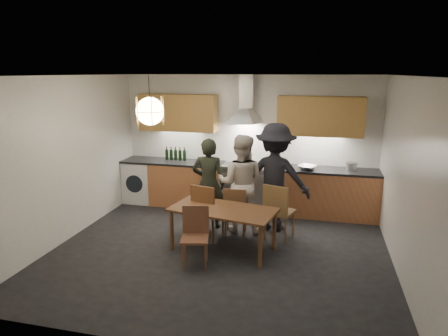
% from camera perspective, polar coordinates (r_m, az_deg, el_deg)
% --- Properties ---
extents(ground, '(5.00, 5.00, 0.00)m').
position_cam_1_polar(ground, '(6.20, -0.62, -11.71)').
color(ground, black).
rests_on(ground, ground).
extents(room_shell, '(5.02, 4.52, 2.61)m').
position_cam_1_polar(room_shell, '(5.69, -0.67, 4.03)').
color(room_shell, white).
rests_on(room_shell, ground).
extents(counter_run, '(5.00, 0.62, 0.90)m').
position_cam_1_polar(counter_run, '(7.83, 3.07, -2.76)').
color(counter_run, '#CE814F').
rests_on(counter_run, ground).
extents(range_stove, '(0.90, 0.60, 0.92)m').
position_cam_1_polar(range_stove, '(7.83, 2.89, -2.82)').
color(range_stove, silver).
rests_on(range_stove, ground).
extents(wall_fixtures, '(4.30, 0.54, 1.10)m').
position_cam_1_polar(wall_fixtures, '(7.67, 3.19, 7.74)').
color(wall_fixtures, tan).
rests_on(wall_fixtures, ground).
extents(pendant_lamp, '(0.43, 0.43, 0.70)m').
position_cam_1_polar(pendant_lamp, '(5.87, -10.52, 7.98)').
color(pendant_lamp, black).
rests_on(pendant_lamp, ground).
extents(dining_table, '(1.68, 1.06, 0.66)m').
position_cam_1_polar(dining_table, '(6.02, -0.14, -6.51)').
color(dining_table, brown).
rests_on(dining_table, ground).
extents(chair_back_left, '(0.51, 0.51, 0.92)m').
position_cam_1_polar(chair_back_left, '(6.40, -2.59, -5.79)').
color(chair_back_left, brown).
rests_on(chair_back_left, ground).
extents(chair_back_mid, '(0.41, 0.41, 0.82)m').
position_cam_1_polar(chair_back_mid, '(6.57, 1.60, -5.78)').
color(chair_back_mid, brown).
rests_on(chair_back_mid, ground).
extents(chair_back_right, '(0.53, 0.53, 0.93)m').
position_cam_1_polar(chair_back_right, '(6.43, 7.67, -5.76)').
color(chair_back_right, brown).
rests_on(chair_back_right, ground).
extents(chair_front, '(0.45, 0.45, 0.83)m').
position_cam_1_polar(chair_front, '(5.66, -4.13, -9.06)').
color(chair_front, brown).
rests_on(chair_front, ground).
extents(person_left, '(0.61, 0.43, 1.57)m').
position_cam_1_polar(person_left, '(6.85, -2.20, -2.22)').
color(person_left, black).
rests_on(person_left, ground).
extents(person_mid, '(0.82, 0.64, 1.66)m').
position_cam_1_polar(person_mid, '(6.70, 2.43, -2.21)').
color(person_mid, beige).
rests_on(person_mid, ground).
extents(person_right, '(1.21, 0.73, 1.83)m').
position_cam_1_polar(person_right, '(6.78, 7.28, -1.35)').
color(person_right, black).
rests_on(person_right, ground).
extents(mixing_bowl, '(0.42, 0.42, 0.08)m').
position_cam_1_polar(mixing_bowl, '(7.48, 11.79, 0.08)').
color(mixing_bowl, silver).
rests_on(mixing_bowl, counter_run).
extents(stock_pot, '(0.25, 0.25, 0.14)m').
position_cam_1_polar(stock_pot, '(7.60, 17.73, 0.15)').
color(stock_pot, '#B2B2B6').
rests_on(stock_pot, counter_run).
extents(wine_bottles, '(0.45, 0.06, 0.27)m').
position_cam_1_polar(wine_bottles, '(8.16, -6.93, 2.06)').
color(wine_bottles, black).
rests_on(wine_bottles, counter_run).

